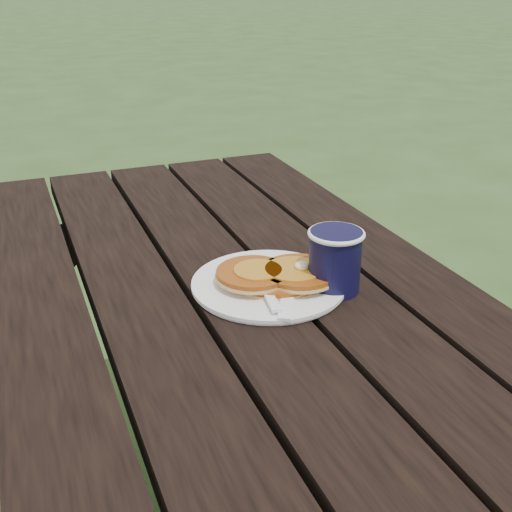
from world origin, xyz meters
name	(u,v)px	position (x,y,z in m)	size (l,w,h in m)	color
plate	(269,285)	(0.05, 0.15, 0.76)	(0.25, 0.25, 0.01)	white
pancake_stack	(278,275)	(0.07, 0.14, 0.77)	(0.19, 0.15, 0.04)	#9C4A11
knife	(289,291)	(0.07, 0.10, 0.76)	(0.02, 0.18, 0.01)	white
fork	(268,294)	(0.03, 0.10, 0.77)	(0.03, 0.16, 0.01)	white
coffee_cup	(335,257)	(0.15, 0.10, 0.81)	(0.09, 0.09, 0.10)	black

